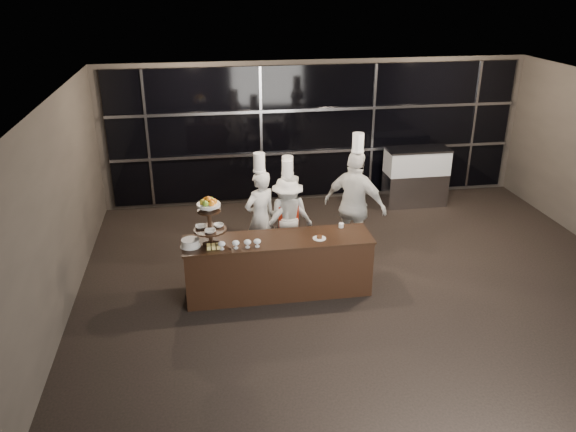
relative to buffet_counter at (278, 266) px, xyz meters
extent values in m
plane|color=black|center=(1.40, -1.12, -0.47)|extent=(10.00, 10.00, 0.00)
plane|color=black|center=(1.40, -1.12, 2.53)|extent=(10.00, 10.00, 0.00)
plane|color=#473F38|center=(1.40, 3.88, 1.03)|extent=(9.00, 0.00, 9.00)
plane|color=#473F38|center=(-3.10, -1.12, 1.03)|extent=(0.00, 10.00, 10.00)
cube|color=black|center=(1.40, 3.82, 1.03)|extent=(8.60, 0.04, 2.80)
cube|color=#A5A5AA|center=(1.40, 3.77, 0.63)|extent=(8.60, 0.06, 0.06)
cube|color=#A5A5AA|center=(1.40, 3.77, 1.53)|extent=(8.60, 0.06, 0.06)
cube|color=#A5A5AA|center=(-2.10, 3.79, 1.03)|extent=(0.05, 0.05, 2.80)
cube|color=#A5A5AA|center=(0.20, 3.79, 1.03)|extent=(0.05, 0.05, 2.80)
cube|color=#A5A5AA|center=(2.60, 3.79, 1.03)|extent=(0.05, 0.05, 2.80)
cube|color=#A5A5AA|center=(4.90, 3.79, 1.03)|extent=(0.05, 0.05, 2.80)
cube|color=black|center=(0.00, 0.00, -0.02)|extent=(2.80, 0.70, 0.90)
cube|color=black|center=(0.00, 0.00, 0.44)|extent=(2.84, 0.74, 0.03)
cylinder|color=black|center=(-1.00, 0.00, 0.47)|extent=(0.24, 0.24, 0.03)
cylinder|color=black|center=(-1.00, 0.00, 0.80)|extent=(0.06, 0.06, 0.70)
cylinder|color=black|center=(-1.00, 0.00, 0.67)|extent=(0.48, 0.48, 0.02)
cylinder|color=black|center=(-1.00, 0.00, 0.97)|extent=(0.34, 0.34, 0.02)
cylinder|color=white|center=(-1.00, 0.00, 1.02)|extent=(0.10, 0.10, 0.06)
cylinder|color=white|center=(-1.00, 0.00, 1.07)|extent=(0.34, 0.34, 0.04)
sphere|color=orange|center=(-0.92, 0.00, 1.11)|extent=(0.09, 0.09, 0.09)
sphere|color=#84B22D|center=(-0.96, 0.07, 1.11)|extent=(0.09, 0.09, 0.09)
sphere|color=orange|center=(-1.04, 0.07, 1.11)|extent=(0.09, 0.09, 0.09)
sphere|color=yellow|center=(-1.08, 0.00, 1.11)|extent=(0.09, 0.09, 0.09)
sphere|color=#80B02D|center=(-1.04, -0.07, 1.11)|extent=(0.09, 0.09, 0.09)
sphere|color=orange|center=(-0.96, -0.07, 1.11)|extent=(0.09, 0.09, 0.09)
sphere|color=orange|center=(-1.00, 0.00, 1.15)|extent=(0.09, 0.09, 0.09)
imported|color=white|center=(-1.13, 0.06, 0.71)|extent=(0.16, 0.16, 0.04)
imported|color=white|center=(-0.87, 0.06, 0.71)|extent=(0.15, 0.15, 0.05)
imported|color=white|center=(-1.00, -0.12, 0.71)|extent=(0.16, 0.16, 0.04)
cylinder|color=silver|center=(-0.85, -0.22, 0.46)|extent=(0.07, 0.07, 0.01)
cylinder|color=silver|center=(-0.85, -0.22, 0.49)|extent=(0.02, 0.02, 0.05)
ellipsoid|color=silver|center=(-0.85, -0.22, 0.54)|extent=(0.11, 0.11, 0.08)
ellipsoid|color=green|center=(-0.85, -0.22, 0.54)|extent=(0.08, 0.08, 0.05)
cylinder|color=silver|center=(-0.65, -0.22, 0.46)|extent=(0.07, 0.07, 0.01)
cylinder|color=silver|center=(-0.65, -0.22, 0.49)|extent=(0.02, 0.02, 0.05)
ellipsoid|color=silver|center=(-0.65, -0.22, 0.54)|extent=(0.11, 0.11, 0.08)
ellipsoid|color=red|center=(-0.65, -0.22, 0.54)|extent=(0.08, 0.08, 0.05)
cylinder|color=silver|center=(-0.48, -0.22, 0.46)|extent=(0.07, 0.07, 0.01)
cylinder|color=silver|center=(-0.48, -0.22, 0.49)|extent=(0.02, 0.02, 0.05)
ellipsoid|color=silver|center=(-0.48, -0.22, 0.54)|extent=(0.11, 0.11, 0.08)
ellipsoid|color=#FFF3BA|center=(-0.48, -0.22, 0.54)|extent=(0.08, 0.08, 0.05)
cylinder|color=silver|center=(-0.34, -0.22, 0.46)|extent=(0.07, 0.07, 0.01)
cylinder|color=silver|center=(-0.34, -0.22, 0.49)|extent=(0.02, 0.02, 0.05)
ellipsoid|color=silver|center=(-0.34, -0.22, 0.54)|extent=(0.11, 0.11, 0.08)
ellipsoid|color=#4A250F|center=(-0.34, -0.22, 0.54)|extent=(0.08, 0.08, 0.05)
cylinder|color=white|center=(-1.30, -0.05, 0.46)|extent=(0.30, 0.30, 0.01)
cylinder|color=white|center=(-1.30, -0.05, 0.51)|extent=(0.26, 0.26, 0.10)
cube|color=#FFE97C|center=(-1.04, -0.20, 0.48)|extent=(0.05, 0.05, 0.05)
cube|color=#FFE97C|center=(-0.97, -0.20, 0.48)|extent=(0.05, 0.05, 0.05)
cube|color=#FFE97C|center=(-0.90, -0.20, 0.48)|extent=(0.05, 0.05, 0.05)
cube|color=#FFE97C|center=(-1.04, -0.13, 0.48)|extent=(0.05, 0.06, 0.05)
cube|color=#FFE97C|center=(-0.97, -0.13, 0.48)|extent=(0.05, 0.06, 0.05)
cube|color=#FFE97C|center=(-0.90, -0.13, 0.48)|extent=(0.05, 0.06, 0.05)
cylinder|color=white|center=(0.61, -0.10, 0.46)|extent=(0.20, 0.20, 0.01)
cylinder|color=#4C2814|center=(0.61, -0.10, 0.49)|extent=(0.08, 0.08, 0.04)
cylinder|color=white|center=(1.04, 0.25, 0.49)|extent=(0.08, 0.08, 0.07)
cube|color=#A5A5AA|center=(3.42, 3.18, -0.12)|extent=(1.30, 0.56, 0.70)
cube|color=silver|center=(3.42, 3.18, 0.48)|extent=(1.30, 0.56, 0.50)
cube|color=#FFC67F|center=(3.42, 3.18, 0.48)|extent=(1.21, 0.46, 0.40)
cube|color=#A5A5AA|center=(3.42, 3.18, 0.75)|extent=(1.32, 0.57, 0.04)
imported|color=silver|center=(-0.15, 1.05, 0.36)|extent=(0.72, 0.63, 1.65)
cylinder|color=white|center=(-0.15, 1.05, 1.33)|extent=(0.19, 0.19, 0.30)
cylinder|color=white|center=(-0.15, 1.05, 1.18)|extent=(0.21, 0.21, 0.03)
imported|color=white|center=(0.33, 1.18, 0.30)|extent=(0.93, 0.86, 1.53)
cylinder|color=white|center=(0.33, 1.18, 1.22)|extent=(0.19, 0.19, 0.30)
cylinder|color=white|center=(0.33, 1.18, 1.07)|extent=(0.21, 0.21, 0.03)
imported|color=silver|center=(0.33, 1.14, 0.27)|extent=(1.05, 0.75, 1.48)
cylinder|color=white|center=(0.33, 1.14, 1.16)|extent=(0.19, 0.19, 0.30)
cylinder|color=white|center=(0.33, 1.14, 1.02)|extent=(0.21, 0.21, 0.03)
cube|color=#A8210C|center=(0.33, 1.02, 0.27)|extent=(0.34, 0.03, 0.55)
imported|color=silver|center=(1.45, 0.97, 0.50)|extent=(1.17, 1.09, 1.93)
cylinder|color=white|center=(1.45, 0.97, 1.61)|extent=(0.19, 0.19, 0.30)
cylinder|color=white|center=(1.45, 0.97, 1.46)|extent=(0.21, 0.21, 0.03)
camera|label=1|loc=(-1.07, -7.51, 4.07)|focal=35.00mm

